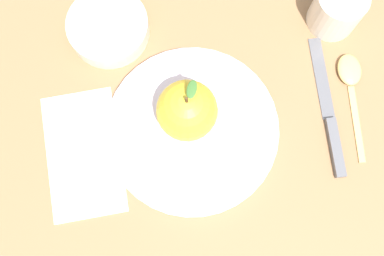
{
  "coord_description": "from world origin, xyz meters",
  "views": [
    {
      "loc": [
        -0.15,
        -0.02,
        0.61
      ],
      "look_at": [
        -0.02,
        0.04,
        0.02
      ],
      "focal_mm": 41.44,
      "sensor_mm": 36.0,
      "label": 1
    }
  ],
  "objects_px": {
    "apple": "(187,111)",
    "spoon": "(351,80)",
    "cup": "(338,8)",
    "knife": "(330,118)",
    "dinner_plate": "(192,130)",
    "linen_napkin": "(83,153)",
    "side_bowl": "(108,27)"
  },
  "relations": [
    {
      "from": "apple",
      "to": "side_bowl",
      "type": "relative_size",
      "value": 0.8
    },
    {
      "from": "linen_napkin",
      "to": "spoon",
      "type": "bearing_deg",
      "value": -47.81
    },
    {
      "from": "knife",
      "to": "linen_napkin",
      "type": "xyz_separation_m",
      "value": [
        -0.2,
        0.29,
        -0.0
      ]
    },
    {
      "from": "dinner_plate",
      "to": "apple",
      "type": "height_order",
      "value": "apple"
    },
    {
      "from": "dinner_plate",
      "to": "cup",
      "type": "relative_size",
      "value": 3.33
    },
    {
      "from": "apple",
      "to": "knife",
      "type": "distance_m",
      "value": 0.21
    },
    {
      "from": "apple",
      "to": "knife",
      "type": "relative_size",
      "value": 0.51
    },
    {
      "from": "spoon",
      "to": "linen_napkin",
      "type": "distance_m",
      "value": 0.39
    },
    {
      "from": "apple",
      "to": "spoon",
      "type": "height_order",
      "value": "apple"
    },
    {
      "from": "dinner_plate",
      "to": "spoon",
      "type": "height_order",
      "value": "dinner_plate"
    },
    {
      "from": "side_bowl",
      "to": "knife",
      "type": "relative_size",
      "value": 0.64
    },
    {
      "from": "cup",
      "to": "linen_napkin",
      "type": "relative_size",
      "value": 0.4
    },
    {
      "from": "apple",
      "to": "side_bowl",
      "type": "height_order",
      "value": "apple"
    },
    {
      "from": "apple",
      "to": "spoon",
      "type": "bearing_deg",
      "value": -49.15
    },
    {
      "from": "apple",
      "to": "spoon",
      "type": "relative_size",
      "value": 0.63
    },
    {
      "from": "dinner_plate",
      "to": "apple",
      "type": "distance_m",
      "value": 0.05
    },
    {
      "from": "cup",
      "to": "knife",
      "type": "bearing_deg",
      "value": -158.08
    },
    {
      "from": "cup",
      "to": "dinner_plate",
      "type": "bearing_deg",
      "value": 156.22
    },
    {
      "from": "side_bowl",
      "to": "linen_napkin",
      "type": "distance_m",
      "value": 0.19
    },
    {
      "from": "dinner_plate",
      "to": "cup",
      "type": "height_order",
      "value": "cup"
    },
    {
      "from": "dinner_plate",
      "to": "knife",
      "type": "distance_m",
      "value": 0.2
    },
    {
      "from": "side_bowl",
      "to": "linen_napkin",
      "type": "xyz_separation_m",
      "value": [
        -0.18,
        -0.06,
        -0.02
      ]
    },
    {
      "from": "cup",
      "to": "knife",
      "type": "relative_size",
      "value": 0.39
    },
    {
      "from": "linen_napkin",
      "to": "side_bowl",
      "type": "bearing_deg",
      "value": 17.51
    },
    {
      "from": "spoon",
      "to": "apple",
      "type": "bearing_deg",
      "value": 130.85
    },
    {
      "from": "linen_napkin",
      "to": "dinner_plate",
      "type": "bearing_deg",
      "value": -51.44
    },
    {
      "from": "spoon",
      "to": "linen_napkin",
      "type": "xyz_separation_m",
      "value": [
        -0.26,
        0.29,
        -0.0
      ]
    },
    {
      "from": "spoon",
      "to": "side_bowl",
      "type": "bearing_deg",
      "value": 104.12
    },
    {
      "from": "cup",
      "to": "knife",
      "type": "height_order",
      "value": "cup"
    },
    {
      "from": "apple",
      "to": "side_bowl",
      "type": "distance_m",
      "value": 0.18
    },
    {
      "from": "side_bowl",
      "to": "cup",
      "type": "relative_size",
      "value": 1.63
    },
    {
      "from": "apple",
      "to": "side_bowl",
      "type": "xyz_separation_m",
      "value": [
        0.07,
        0.16,
        -0.04
      ]
    }
  ]
}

